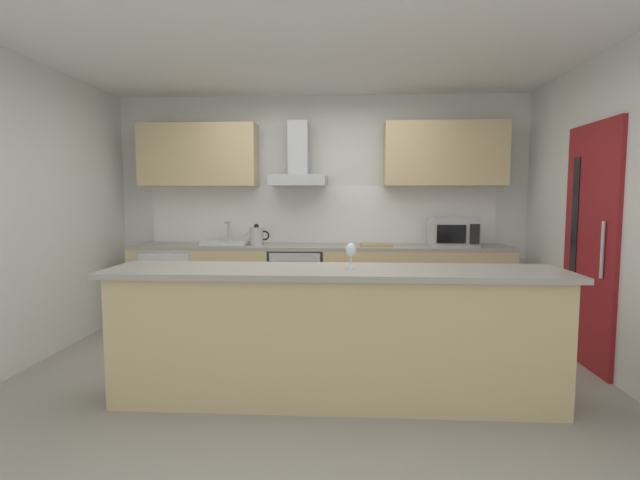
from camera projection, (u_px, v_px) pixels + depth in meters
ground at (308, 373)px, 3.94m from camera, size 5.74×4.58×0.02m
ceiling at (308, 45)px, 3.70m from camera, size 5.74×4.58×0.02m
wall_back at (321, 208)px, 5.67m from camera, size 5.74×0.12×2.60m
wall_left at (17, 214)px, 3.97m from camera, size 0.12×4.58×2.60m
wall_right at (622, 215)px, 3.68m from camera, size 0.12×4.58×2.60m
backsplash_tile at (321, 214)px, 5.60m from camera, size 4.03×0.02×0.66m
counter_back at (319, 285)px, 5.37m from camera, size 4.17×0.60×0.90m
counter_island at (335, 335)px, 3.35m from camera, size 3.16×0.64×0.94m
upper_cabinets at (320, 155)px, 5.38m from camera, size 4.11×0.32×0.70m
side_door at (590, 246)px, 4.01m from camera, size 0.08×0.85×2.05m
oven at (298, 284)px, 5.35m from camera, size 0.60×0.62×0.80m
refrigerator at (174, 286)px, 5.44m from camera, size 0.58×0.60×0.85m
microwave at (453, 233)px, 5.17m from camera, size 0.50×0.38×0.30m
sink at (227, 242)px, 5.37m from camera, size 0.50×0.40×0.26m
kettle at (257, 236)px, 5.30m from camera, size 0.29×0.15×0.24m
range_hood at (298, 165)px, 5.36m from camera, size 0.62×0.45×0.72m
wine_glass at (351, 251)px, 3.30m from camera, size 0.08×0.08×0.18m
chopping_board at (376, 245)px, 5.24m from camera, size 0.35×0.24×0.02m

